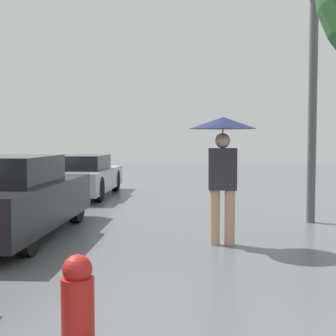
{
  "coord_description": "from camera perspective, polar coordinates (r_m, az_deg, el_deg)",
  "views": [
    {
      "loc": [
        -0.22,
        -0.71,
        1.51
      ],
      "look_at": [
        -0.6,
        5.99,
        1.11
      ],
      "focal_mm": 50.0,
      "sensor_mm": 36.0,
      "label": 1
    }
  ],
  "objects": [
    {
      "name": "parked_car_middle",
      "position": [
        7.77,
        -19.46,
        -3.45
      ],
      "size": [
        1.84,
        4.03,
        1.27
      ],
      "color": "black",
      "rests_on": "ground_plane"
    },
    {
      "name": "fire_hydrant",
      "position": [
        3.55,
        -10.95,
        -15.79
      ],
      "size": [
        0.24,
        0.24,
        0.69
      ],
      "color": "#B21E19",
      "rests_on": "ground_plane"
    },
    {
      "name": "pedestrian",
      "position": [
        6.71,
        6.68,
        2.58
      ],
      "size": [
        0.96,
        0.96,
        1.84
      ],
      "color": "tan",
      "rests_on": "ground_plane"
    },
    {
      "name": "street_lamp",
      "position": [
        8.97,
        17.26,
        10.2
      ],
      "size": [
        0.33,
        0.33,
        4.32
      ],
      "color": "#515456",
      "rests_on": "ground_plane"
    },
    {
      "name": "parked_car_farthest",
      "position": [
        12.87,
        -10.92,
        -0.99
      ],
      "size": [
        1.8,
        3.98,
        1.11
      ],
      "color": "#9EA3A8",
      "rests_on": "ground_plane"
    }
  ]
}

